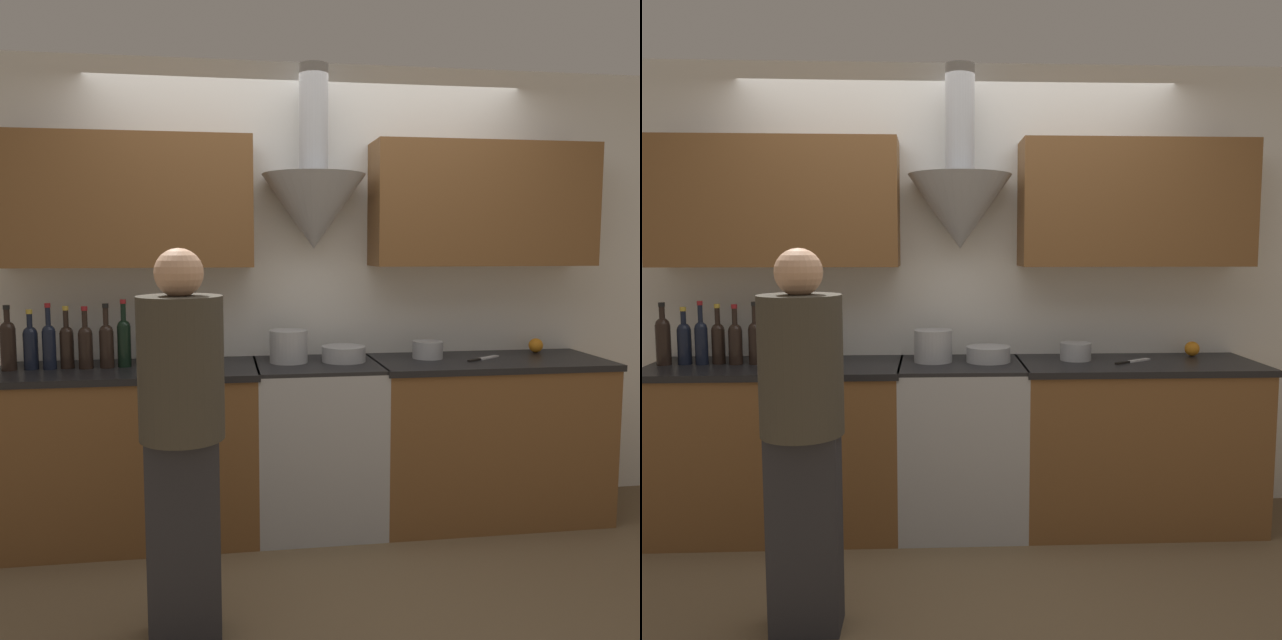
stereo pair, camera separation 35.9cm
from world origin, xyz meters
TOP-DOWN VIEW (x-y plane):
  - ground_plane at (0.00, 0.00)m, footprint 12.00×12.00m
  - wall_back at (-0.01, 0.61)m, footprint 8.40×0.58m
  - counter_left at (-1.02, 0.34)m, footprint 1.37×0.62m
  - counter_right at (0.99, 0.34)m, footprint 1.32×0.62m
  - stove_range at (0.00, 0.34)m, footprint 0.68×0.60m
  - wine_bottle_0 at (-1.61, 0.36)m, footprint 0.08×0.08m
  - wine_bottle_1 at (-1.51, 0.38)m, footprint 0.07×0.07m
  - wine_bottle_2 at (-1.41, 0.37)m, footprint 0.07×0.07m
  - wine_bottle_3 at (-1.33, 0.39)m, footprint 0.07×0.07m
  - wine_bottle_4 at (-1.23, 0.36)m, footprint 0.07×0.07m
  - wine_bottle_5 at (-1.12, 0.37)m, footprint 0.07×0.07m
  - wine_bottle_6 at (-1.03, 0.39)m, footprint 0.07×0.07m
  - wine_bottle_7 at (-0.93, 0.37)m, footprint 0.07×0.07m
  - wine_bottle_8 at (-0.85, 0.38)m, footprint 0.08×0.08m
  - stock_pot at (-0.15, 0.39)m, footprint 0.21×0.21m
  - mixing_bowl at (0.15, 0.38)m, footprint 0.25×0.25m
  - orange_fruit at (1.37, 0.53)m, footprint 0.09×0.09m
  - saucepan at (0.65, 0.41)m, footprint 0.17×0.17m
  - chefs_knife at (0.96, 0.33)m, footprint 0.24×0.18m
  - person_foreground_left at (-0.68, -0.68)m, footprint 0.33×0.33m

SIDE VIEW (x-z plane):
  - ground_plane at x=0.00m, z-range 0.00..0.00m
  - counter_left at x=-1.02m, z-range 0.00..0.92m
  - counter_right at x=0.99m, z-range 0.00..0.92m
  - stove_range at x=0.00m, z-range 0.00..0.93m
  - person_foreground_left at x=-0.68m, z-range 0.08..1.63m
  - chefs_knife at x=0.96m, z-range 0.92..0.93m
  - orange_fruit at x=1.37m, z-range 0.92..1.01m
  - mixing_bowl at x=0.15m, z-range 0.92..1.01m
  - saucepan at x=0.65m, z-range 0.92..1.02m
  - stock_pot at x=-0.15m, z-range 0.92..1.10m
  - wine_bottle_8 at x=-0.85m, z-range 0.88..1.21m
  - wine_bottle_1 at x=-1.51m, z-range 0.89..1.21m
  - wine_bottle_3 at x=-1.33m, z-range 0.89..1.21m
  - wine_bottle_4 at x=-1.23m, z-range 0.89..1.21m
  - wine_bottle_5 at x=-1.12m, z-range 0.88..1.23m
  - wine_bottle_2 at x=-1.41m, z-range 0.88..1.23m
  - wine_bottle_7 at x=-0.93m, z-range 0.88..1.24m
  - wine_bottle_0 at x=-1.61m, z-range 0.90..1.24m
  - wine_bottle_6 at x=-1.03m, z-range 0.89..1.25m
  - wall_back at x=-0.01m, z-range 0.18..2.78m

